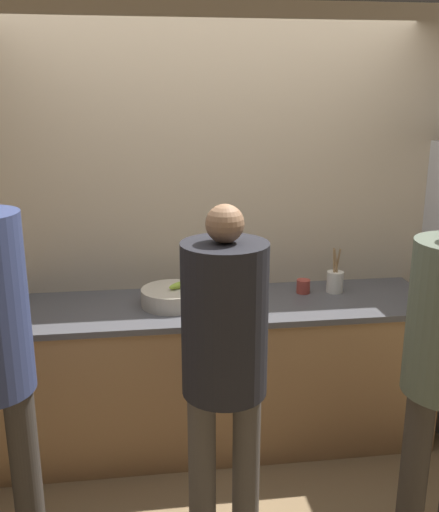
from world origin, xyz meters
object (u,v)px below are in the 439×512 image
object	(u,v)px
person_center	(224,348)
fruit_bowl	(172,297)
utensil_crock	(335,281)
cup_red	(303,286)
bottle_amber	(252,277)

from	to	relation	value
person_center	fruit_bowl	bearing A→B (deg)	102.69
utensil_crock	cup_red	xyz separation A→B (m)	(-0.20, 0.01, -0.03)
cup_red	fruit_bowl	bearing A→B (deg)	-172.79
person_center	utensil_crock	world-z (taller)	person_center
person_center	bottle_amber	distance (m)	1.14
utensil_crock	cup_red	size ratio (longest dim) A/B	3.31
utensil_crock	fruit_bowl	bearing A→B (deg)	-174.75
person_center	bottle_amber	bearing A→B (deg)	73.07
person_center	utensil_crock	size ratio (longest dim) A/B	5.91
utensil_crock	person_center	bearing A→B (deg)	-131.59
person_center	bottle_amber	size ratio (longest dim) A/B	10.14
fruit_bowl	utensil_crock	distance (m)	1.01
fruit_bowl	bottle_amber	bearing A→B (deg)	26.63
person_center	bottle_amber	xyz separation A→B (m)	(0.33, 1.09, -0.04)
bottle_amber	cup_red	size ratio (longest dim) A/B	1.93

